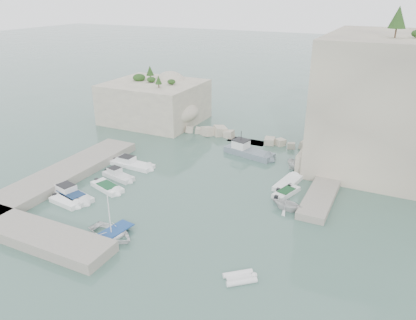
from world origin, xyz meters
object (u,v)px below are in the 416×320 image
at_px(tender_east_b, 286,195).
at_px(motorboat_c, 108,189).
at_px(motorboat_d, 72,197).
at_px(work_boat, 249,155).
at_px(tender_east_a, 287,210).
at_px(inflatable_dinghy, 240,279).
at_px(rowboat, 112,237).
at_px(tender_east_c, 288,185).
at_px(tender_east_d, 303,171).
at_px(motorboat_b, 119,178).
at_px(motorboat_a, 133,166).
at_px(motorboat_e, 67,203).

bearing_deg(tender_east_b, motorboat_c, 129.83).
relative_size(motorboat_d, work_boat, 0.84).
bearing_deg(tender_east_a, inflatable_dinghy, -173.96).
bearing_deg(rowboat, inflatable_dinghy, -82.96).
relative_size(rowboat, tender_east_c, 0.91).
relative_size(motorboat_d, tender_east_d, 1.55).
distance_m(motorboat_b, inflatable_dinghy, 24.02).
bearing_deg(tender_east_d, work_boat, 74.76).
distance_m(tender_east_a, tender_east_b, 3.56).
relative_size(motorboat_b, motorboat_c, 0.98).
xyz_separation_m(motorboat_b, inflatable_dinghy, (21.14, -11.41, 0.00)).
xyz_separation_m(tender_east_b, work_boat, (-8.21, 9.53, 0.00)).
relative_size(inflatable_dinghy, tender_east_c, 0.50).
relative_size(tender_east_b, tender_east_d, 0.97).
relative_size(inflatable_dinghy, work_boat, 0.35).
height_order(motorboat_a, tender_east_a, tender_east_a).
xyz_separation_m(motorboat_d, rowboat, (9.38, -4.52, 0.00)).
relative_size(motorboat_c, inflatable_dinghy, 1.77).
bearing_deg(motorboat_c, tender_east_c, 46.81).
relative_size(motorboat_a, tender_east_b, 1.59).
height_order(rowboat, tender_east_a, tender_east_a).
distance_m(motorboat_a, rowboat, 17.02).
bearing_deg(tender_east_a, motorboat_a, 91.40).
bearing_deg(work_boat, tender_east_b, -36.59).
height_order(motorboat_c, tender_east_a, tender_east_a).
height_order(motorboat_b, motorboat_d, same).
height_order(rowboat, inflatable_dinghy, rowboat).
bearing_deg(rowboat, motorboat_a, 37.82).
xyz_separation_m(motorboat_b, tender_east_a, (21.41, 1.59, 0.00)).
bearing_deg(tender_east_a, tender_east_b, 24.37).
height_order(motorboat_d, rowboat, motorboat_d).
distance_m(tender_east_a, tender_east_d, 10.87).
height_order(motorboat_d, tender_east_b, motorboat_d).
xyz_separation_m(motorboat_d, work_boat, (13.88, 21.02, 0.00)).
bearing_deg(motorboat_d, rowboat, -11.94).
height_order(motorboat_e, rowboat, rowboat).
relative_size(motorboat_b, tender_east_d, 1.12).
xyz_separation_m(motorboat_e, tender_east_d, (21.67, 20.33, 0.00)).
bearing_deg(inflatable_dinghy, tender_east_c, 53.81).
relative_size(rowboat, inflatable_dinghy, 1.80).
height_order(motorboat_e, tender_east_c, same).
bearing_deg(tender_east_a, motorboat_c, 109.93).
relative_size(motorboat_a, work_boat, 0.84).
xyz_separation_m(motorboat_c, tender_east_d, (19.86, 15.50, 0.00)).
bearing_deg(motorboat_b, work_boat, 62.10).
relative_size(motorboat_a, rowboat, 1.34).
distance_m(motorboat_d, tender_east_a, 24.51).
xyz_separation_m(motorboat_d, tender_east_a, (23.14, 8.09, 0.00)).
height_order(motorboat_d, work_boat, work_boat).
bearing_deg(tender_east_a, motorboat_b, 101.48).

